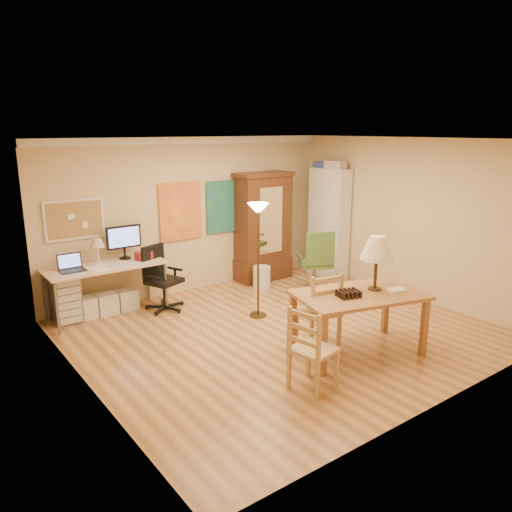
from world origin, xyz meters
TOP-DOWN VIEW (x-y plane):
  - floor at (0.00, 0.00)m, footprint 5.50×5.50m
  - crown_molding at (0.00, 2.46)m, footprint 5.50×0.08m
  - corkboard at (-2.05, 2.47)m, footprint 0.90×0.04m
  - art_panel_left at (-0.25, 2.47)m, footprint 0.80×0.04m
  - art_panel_right at (0.65, 2.47)m, footprint 0.75×0.04m
  - dining_table at (0.47, -1.10)m, footprint 1.81×1.35m
  - ladder_chair_back at (0.06, -0.71)m, footprint 0.57×0.55m
  - ladder_chair_left at (-0.76, -1.45)m, footprint 0.51×0.52m
  - torchiere_lamp at (0.10, 0.70)m, footprint 0.32×0.32m
  - computer_desk at (-1.73, 2.16)m, footprint 1.79×0.78m
  - office_chair_black at (-0.95, 1.85)m, footprint 0.64×0.64m
  - office_chair_green at (1.57, 0.98)m, footprint 0.70×0.70m
  - drawer_cart at (-2.36, 2.24)m, footprint 0.38×0.46m
  - armoire at (1.37, 2.24)m, footprint 1.12×0.53m
  - bookshelf at (2.55, 1.68)m, footprint 0.32×0.84m
  - wastebin at (1.00, 1.79)m, footprint 0.32×0.32m

SIDE VIEW (x-z plane):
  - floor at x=0.00m, z-range 0.00..0.00m
  - wastebin at x=1.00m, z-range 0.00..0.40m
  - office_chair_black at x=-0.95m, z-range -0.24..0.80m
  - office_chair_green at x=1.57m, z-range -0.27..0.88m
  - drawer_cart at x=-2.36m, z-range 0.00..0.77m
  - ladder_chair_left at x=-0.76m, z-range -0.03..0.94m
  - ladder_chair_back at x=0.06m, z-range -0.03..1.01m
  - computer_desk at x=-1.73m, z-range -0.18..1.17m
  - armoire at x=1.37m, z-range -0.13..1.92m
  - dining_table at x=0.47m, z-range 0.20..1.72m
  - bookshelf at x=2.55m, z-range 0.00..2.10m
  - torchiere_lamp at x=0.10m, z-range 0.53..2.31m
  - art_panel_left at x=-0.25m, z-range 0.95..1.95m
  - art_panel_right at x=0.65m, z-range 0.98..1.92m
  - corkboard at x=-2.05m, z-range 1.19..1.81m
  - crown_molding at x=0.00m, z-range 2.58..2.70m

